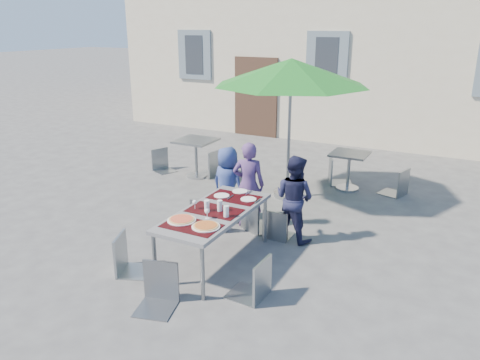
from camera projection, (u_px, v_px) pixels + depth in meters
The scene contains 22 objects.
ground at pixel (150, 262), 6.36m from camera, with size 90.00×90.00×0.00m, color #464749.
dining_table at pixel (215, 214), 6.14m from camera, with size 0.80×1.85×0.76m.
pizza_near_left at pixel (182, 220), 5.80m from camera, with size 0.36×0.36×0.03m.
pizza_near_right at pixel (206, 226), 5.61m from camera, with size 0.35×0.35×0.03m.
glassware at pixel (214, 208), 6.02m from camera, with size 0.56×0.35×0.15m.
place_settings at pixel (237, 195), 6.64m from camera, with size 0.66×0.50×0.01m.
child_0 at pixel (228, 184), 7.56m from camera, with size 0.60×0.39×1.23m, color navy.
child_1 at pixel (249, 185), 7.29m from camera, with size 0.50×0.33×1.37m, color #4F346B.
child_2 at pixel (294, 198), 6.85m from camera, with size 0.63×0.36×1.29m, color #1A1B39.
chair_0 at pixel (205, 195), 7.21m from camera, with size 0.52×0.52×0.97m.
chair_1 at pixel (255, 197), 7.15m from camera, with size 0.55×0.55×0.94m.
chair_2 at pixel (278, 207), 6.90m from camera, with size 0.39×0.40×0.87m.
chair_3 at pixel (126, 231), 5.92m from camera, with size 0.57×0.57×0.98m.
chair_4 at pixel (255, 254), 5.36m from camera, with size 0.45×0.44×0.96m.
chair_5 at pixel (156, 261), 5.22m from camera, with size 0.52×0.53×0.96m.
patio_umbrella at pixel (291, 73), 8.03m from camera, with size 2.74×2.74×2.52m.
cafe_table_0 at pixel (196, 151), 9.70m from camera, with size 0.75×0.75×0.81m.
bg_chair_l_0 at pixel (161, 147), 10.14m from camera, with size 0.53×0.53×0.91m.
bg_chair_r_0 at pixel (211, 147), 9.75m from camera, with size 0.52×0.51×1.06m.
cafe_table_1 at pixel (349, 165), 9.00m from camera, with size 0.68×0.68×0.73m.
bg_chair_l_1 at pixel (337, 155), 9.29m from camera, with size 0.59×0.58×1.01m.
bg_chair_r_1 at pixel (400, 166), 8.65m from camera, with size 0.53×0.53×0.97m.
Camera 1 is at (3.70, -4.47, 3.08)m, focal length 35.00 mm.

